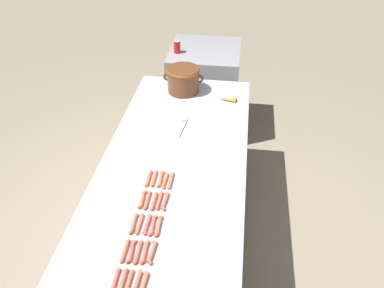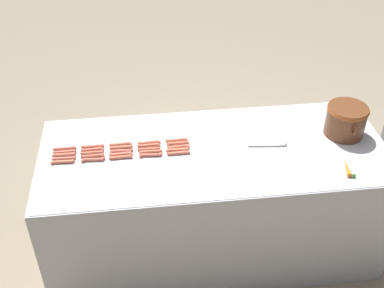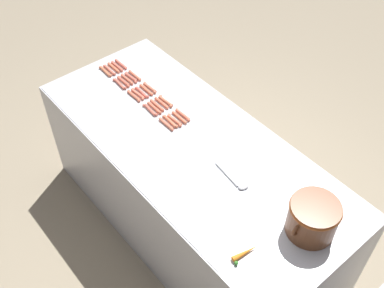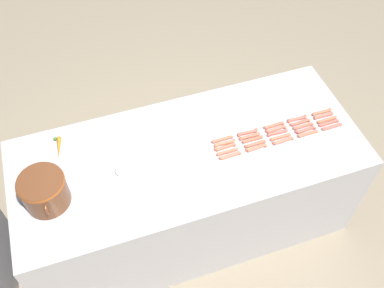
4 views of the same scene
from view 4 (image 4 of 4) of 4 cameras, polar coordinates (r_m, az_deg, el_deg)
ground_plane at (r=3.69m, az=-0.33°, el=-9.61°), size 20.00×20.00×0.00m
griddle_counter at (r=3.29m, az=-0.37°, el=-5.81°), size 0.98×2.33×0.92m
hot_dog_0 at (r=3.18m, az=17.54°, el=2.13°), size 0.02×0.15×0.02m
hot_dog_1 at (r=3.10m, az=14.67°, el=1.30°), size 0.02×0.15×0.02m
hot_dog_2 at (r=3.02m, az=11.62°, el=0.40°), size 0.03×0.15×0.02m
hot_dog_3 at (r=2.95m, az=8.27°, el=-0.49°), size 0.03×0.15×0.02m
hot_dog_4 at (r=2.89m, az=4.94°, el=-1.50°), size 0.03×0.15×0.02m
hot_dog_5 at (r=3.20m, az=17.16°, el=2.60°), size 0.03×0.15×0.02m
hot_dog_6 at (r=3.12m, az=14.37°, el=1.77°), size 0.03×0.15×0.02m
hot_dog_7 at (r=3.04m, az=11.29°, el=0.88°), size 0.02×0.15×0.02m
hot_dog_8 at (r=2.97m, az=8.11°, el=0.01°), size 0.03×0.15×0.02m
hot_dog_9 at (r=2.91m, az=4.58°, el=-1.00°), size 0.02×0.15×0.02m
hot_dog_10 at (r=3.22m, az=16.93°, el=3.00°), size 0.02×0.15×0.02m
hot_dog_11 at (r=3.13m, az=14.09°, el=2.24°), size 0.03×0.15×0.02m
hot_dog_12 at (r=3.06m, az=10.91°, el=1.44°), size 0.03×0.15×0.02m
hot_dog_13 at (r=2.99m, az=7.80°, el=0.59°), size 0.02×0.15×0.02m
hot_dog_14 at (r=2.93m, az=4.28°, el=-0.39°), size 0.03×0.15×0.02m
hot_dog_15 at (r=3.23m, az=16.55°, el=3.50°), size 0.03×0.15×0.02m
hot_dog_16 at (r=3.15m, az=13.71°, el=2.69°), size 0.03×0.15×0.02m
hot_dog_17 at (r=3.08m, az=10.72°, el=1.90°), size 0.03×0.15×0.02m
hot_dog_18 at (r=3.01m, az=7.40°, el=0.97°), size 0.02×0.15×0.02m
hot_dog_19 at (r=2.95m, az=4.23°, el=0.11°), size 0.03×0.15×0.02m
hot_dog_20 at (r=3.25m, az=16.33°, el=3.95°), size 0.03×0.15×0.02m
hot_dog_21 at (r=3.17m, az=13.33°, el=3.16°), size 0.03×0.15×0.02m
hot_dog_22 at (r=3.10m, az=10.47°, el=2.37°), size 0.03×0.15×0.02m
hot_dog_23 at (r=3.03m, az=7.16°, el=1.47°), size 0.03×0.15×0.02m
hot_dog_24 at (r=2.97m, az=3.91°, el=0.61°), size 0.02×0.15×0.02m
bean_pot at (r=2.75m, az=-18.48°, el=-5.61°), size 0.35×0.28×0.22m
serving_spoon at (r=2.86m, az=-8.54°, el=-3.17°), size 0.08×0.27×0.02m
carrot at (r=3.05m, az=-16.74°, el=-0.40°), size 0.18×0.06×0.03m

